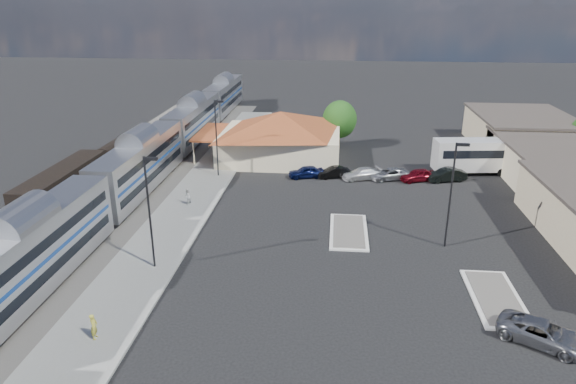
{
  "coord_description": "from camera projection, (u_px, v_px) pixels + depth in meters",
  "views": [
    {
      "loc": [
        2.6,
        -39.88,
        19.45
      ],
      "look_at": [
        -1.65,
        4.26,
        2.8
      ],
      "focal_mm": 32.0,
      "sensor_mm": 36.0,
      "label": 1
    }
  ],
  "objects": [
    {
      "name": "parked_car_b",
      "position": [
        334.0,
        172.0,
        59.59
      ],
      "size": [
        4.13,
        2.52,
        1.28
      ],
      "primitive_type": "imported",
      "rotation": [
        0.0,
        0.0,
        -1.25
      ],
      "color": "black",
      "rests_on": "ground"
    },
    {
      "name": "passenger_train",
      "position": [
        141.0,
        166.0,
        54.5
      ],
      "size": [
        3.0,
        104.0,
        5.55
      ],
      "color": "silver",
      "rests_on": "ground"
    },
    {
      "name": "parked_car_f",
      "position": [
        446.0,
        175.0,
        58.4
      ],
      "size": [
        4.78,
        2.77,
        1.49
      ],
      "primitive_type": "imported",
      "rotation": [
        0.0,
        0.0,
        -1.29
      ],
      "color": "black",
      "rests_on": "ground"
    },
    {
      "name": "station_depot",
      "position": [
        280.0,
        135.0,
        65.9
      ],
      "size": [
        18.35,
        12.24,
        6.2
      ],
      "color": "beige",
      "rests_on": "ground"
    },
    {
      "name": "lamp_lot",
      "position": [
        453.0,
        187.0,
        41.27
      ],
      "size": [
        1.08,
        0.25,
        9.0
      ],
      "color": "black",
      "rests_on": "ground"
    },
    {
      "name": "coach_bus",
      "position": [
        488.0,
        154.0,
        60.57
      ],
      "size": [
        12.95,
        4.3,
        4.08
      ],
      "rotation": [
        0.0,
        0.0,
        1.69
      ],
      "color": "white",
      "rests_on": "ground"
    },
    {
      "name": "platform",
      "position": [
        186.0,
        208.0,
        50.87
      ],
      "size": [
        5.5,
        92.0,
        0.18
      ],
      "primitive_type": "cube",
      "color": "gray",
      "rests_on": "ground"
    },
    {
      "name": "suv",
      "position": [
        543.0,
        333.0,
        30.73
      ],
      "size": [
        5.66,
        4.74,
        1.44
      ],
      "primitive_type": "imported",
      "rotation": [
        0.0,
        0.0,
        1.02
      ],
      "color": "gray",
      "rests_on": "ground"
    },
    {
      "name": "lamp_plat_s",
      "position": [
        150.0,
        204.0,
        37.74
      ],
      "size": [
        1.08,
        0.25,
        9.0
      ],
      "color": "black",
      "rests_on": "ground"
    },
    {
      "name": "parked_car_d",
      "position": [
        389.0,
        174.0,
        59.01
      ],
      "size": [
        5.13,
        3.5,
        1.3
      ],
      "primitive_type": "imported",
      "rotation": [
        0.0,
        0.0,
        -1.26
      ],
      "color": "gray",
      "rests_on": "ground"
    },
    {
      "name": "traffic_island_south",
      "position": [
        349.0,
        231.0,
        45.7
      ],
      "size": [
        3.3,
        7.5,
        0.21
      ],
      "color": "silver",
      "rests_on": "ground"
    },
    {
      "name": "ground",
      "position": [
        302.0,
        240.0,
        44.23
      ],
      "size": [
        280.0,
        280.0,
        0.0
      ],
      "primitive_type": "plane",
      "color": "black",
      "rests_on": "ground"
    },
    {
      "name": "person_a",
      "position": [
        94.0,
        326.0,
        30.87
      ],
      "size": [
        0.44,
        0.63,
        1.66
      ],
      "primitive_type": "imported",
      "rotation": [
        0.0,
        0.0,
        1.64
      ],
      "color": "gold",
      "rests_on": "platform"
    },
    {
      "name": "freight_cars",
      "position": [
        64.0,
        189.0,
        50.58
      ],
      "size": [
        2.8,
        46.0,
        4.0
      ],
      "color": "black",
      "rests_on": "ground"
    },
    {
      "name": "parked_car_a",
      "position": [
        306.0,
        172.0,
        59.58
      ],
      "size": [
        4.38,
        2.7,
        1.39
      ],
      "primitive_type": "imported",
      "rotation": [
        0.0,
        0.0,
        -1.29
      ],
      "color": "#0E1746",
      "rests_on": "ground"
    },
    {
      "name": "lamp_plat_n",
      "position": [
        217.0,
        132.0,
        58.24
      ],
      "size": [
        1.08,
        0.25,
        9.0
      ],
      "color": "black",
      "rests_on": "ground"
    },
    {
      "name": "parked_car_c",
      "position": [
        361.0,
        174.0,
        59.01
      ],
      "size": [
        4.9,
        3.26,
        1.32
      ],
      "primitive_type": "imported",
      "rotation": [
        0.0,
        0.0,
        -1.23
      ],
      "color": "silver",
      "rests_on": "ground"
    },
    {
      "name": "tree_depot",
      "position": [
        340.0,
        119.0,
        70.5
      ],
      "size": [
        4.71,
        4.71,
        6.63
      ],
      "color": "#382314",
      "rests_on": "ground"
    },
    {
      "name": "traffic_island_north",
      "position": [
        496.0,
        298.0,
        35.48
      ],
      "size": [
        3.3,
        7.5,
        0.21
      ],
      "color": "silver",
      "rests_on": "ground"
    },
    {
      "name": "parked_car_e",
      "position": [
        418.0,
        175.0,
        58.42
      ],
      "size": [
        4.51,
        2.94,
        1.43
      ],
      "primitive_type": "imported",
      "rotation": [
        0.0,
        0.0,
        -1.24
      ],
      "color": "maroon",
      "rests_on": "ground"
    },
    {
      "name": "buildings_east",
      "position": [
        576.0,
        173.0,
        54.22
      ],
      "size": [
        14.4,
        51.4,
        4.8
      ],
      "color": "#C6B28C",
      "rests_on": "ground"
    },
    {
      "name": "railbed",
      "position": [
        107.0,
        198.0,
        53.55
      ],
      "size": [
        16.0,
        100.0,
        0.12
      ],
      "primitive_type": "cube",
      "color": "#4C4944",
      "rests_on": "ground"
    },
    {
      "name": "person_b",
      "position": [
        187.0,
        196.0,
        51.36
      ],
      "size": [
        0.86,
        0.95,
        1.6
      ],
      "primitive_type": "imported",
      "rotation": [
        0.0,
        0.0,
        -1.96
      ],
      "color": "silver",
      "rests_on": "platform"
    }
  ]
}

